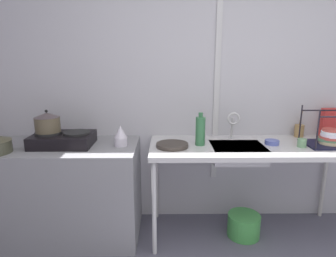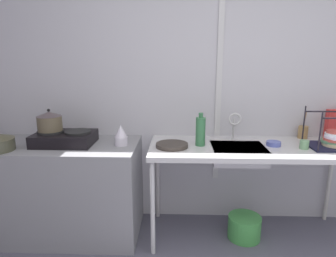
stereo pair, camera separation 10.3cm
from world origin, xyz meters
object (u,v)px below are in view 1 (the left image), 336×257
(bottle_by_sink, at_px, (200,131))
(bucket_on_floor, at_px, (244,225))
(faucet, at_px, (233,121))
(pot_on_left_burner, at_px, (47,122))
(frying_pan, at_px, (172,145))
(stove, at_px, (63,139))
(cup_by_rack, at_px, (302,143))
(sink_basin, at_px, (237,153))
(percolator, at_px, (121,136))
(dish_rack, at_px, (330,138))
(cereal_box, at_px, (329,123))
(small_bowl_on_drainboard, at_px, (272,142))
(utensil_jar, at_px, (299,131))

(bottle_by_sink, relative_size, bucket_on_floor, 0.98)
(faucet, xyz_separation_m, bottle_by_sink, (-0.30, -0.15, -0.05))
(pot_on_left_burner, relative_size, frying_pan, 0.77)
(stove, distance_m, bottle_by_sink, 1.14)
(cup_by_rack, bearing_deg, sink_basin, 175.15)
(percolator, relative_size, dish_rack, 0.43)
(bucket_on_floor, bearing_deg, sink_basin, 162.07)
(dish_rack, distance_m, bottle_by_sink, 1.08)
(pot_on_left_burner, xyz_separation_m, bucket_on_floor, (1.65, -0.05, -0.92))
(percolator, xyz_separation_m, sink_basin, (0.97, -0.01, -0.14))
(dish_rack, bearing_deg, cup_by_rack, -167.79)
(percolator, distance_m, bucket_on_floor, 1.33)
(sink_basin, bearing_deg, stove, 179.23)
(dish_rack, distance_m, cup_by_rack, 0.26)
(bottle_by_sink, xyz_separation_m, cereal_box, (1.22, 0.27, 0.01))
(frying_pan, relative_size, cup_by_rack, 3.69)
(stove, bearing_deg, frying_pan, -3.18)
(pot_on_left_burner, height_order, bottle_by_sink, pot_on_left_burner)
(small_bowl_on_drainboard, xyz_separation_m, bottle_by_sink, (-0.61, -0.01, 0.10))
(stove, xyz_separation_m, bucket_on_floor, (1.53, -0.05, -0.78))
(cup_by_rack, bearing_deg, utensil_jar, 69.38)
(dish_rack, xyz_separation_m, bucket_on_floor, (-0.68, -0.04, -0.78))
(frying_pan, height_order, bottle_by_sink, bottle_by_sink)
(frying_pan, bearing_deg, faucet, 20.71)
(utensil_jar, bearing_deg, percolator, -170.51)
(bucket_on_floor, bearing_deg, utensil_jar, 29.28)
(stove, bearing_deg, cereal_box, 6.58)
(pot_on_left_burner, height_order, utensil_jar, pot_on_left_burner)
(stove, bearing_deg, dish_rack, -0.20)
(stove, height_order, cereal_box, cereal_box)
(bucket_on_floor, bearing_deg, frying_pan, -179.74)
(utensil_jar, bearing_deg, stove, -172.89)
(percolator, xyz_separation_m, utensil_jar, (1.60, 0.27, -0.02))
(faucet, xyz_separation_m, cup_by_rack, (0.52, -0.22, -0.14))
(stove, xyz_separation_m, bottle_by_sink, (1.14, 0.00, 0.07))
(dish_rack, bearing_deg, sink_basin, -179.12)
(stove, relative_size, faucet, 1.92)
(faucet, height_order, bottle_by_sink, bottle_by_sink)
(percolator, relative_size, utensil_jar, 0.71)
(cup_by_rack, bearing_deg, stove, 178.16)
(cereal_box, distance_m, bucket_on_floor, 1.23)
(stove, bearing_deg, sink_basin, -0.77)
(faucet, distance_m, frying_pan, 0.60)
(utensil_jar, xyz_separation_m, bucket_on_floor, (-0.55, -0.31, -0.78))
(sink_basin, height_order, bucket_on_floor, sink_basin)
(frying_pan, xyz_separation_m, cereal_box, (1.45, 0.32, 0.12))
(stove, bearing_deg, faucet, 6.07)
(sink_basin, relative_size, bucket_on_floor, 1.55)
(faucet, xyz_separation_m, utensil_jar, (0.64, 0.11, -0.11))
(utensil_jar, bearing_deg, sink_basin, -156.21)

